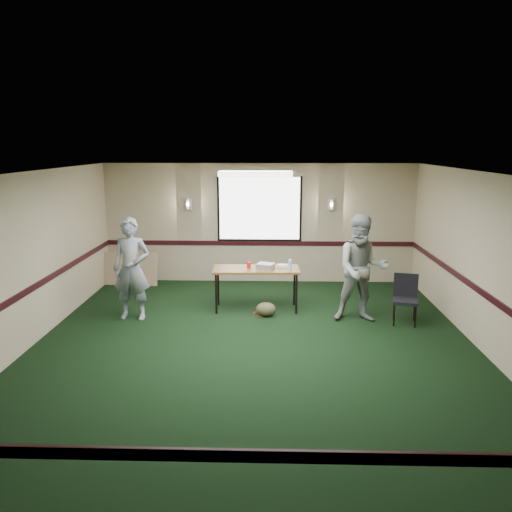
{
  "coord_description": "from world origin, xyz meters",
  "views": [
    {
      "loc": [
        0.25,
        -7.19,
        3.1
      ],
      "look_at": [
        0.0,
        1.3,
        1.2
      ],
      "focal_mm": 35.0,
      "sensor_mm": 36.0,
      "label": 1
    }
  ],
  "objects_px": {
    "conference_chair": "(405,295)",
    "person_left": "(131,269)",
    "folding_table": "(256,271)",
    "person_right": "(362,269)",
    "projector": "(266,266)"
  },
  "relations": [
    {
      "from": "folding_table",
      "to": "conference_chair",
      "type": "xyz_separation_m",
      "value": [
        2.66,
        -0.63,
        -0.25
      ]
    },
    {
      "from": "conference_chair",
      "to": "person_right",
      "type": "height_order",
      "value": "person_right"
    },
    {
      "from": "conference_chair",
      "to": "folding_table",
      "type": "bearing_deg",
      "value": 179.38
    },
    {
      "from": "person_left",
      "to": "person_right",
      "type": "height_order",
      "value": "person_right"
    },
    {
      "from": "person_left",
      "to": "projector",
      "type": "bearing_deg",
      "value": 16.63
    },
    {
      "from": "projector",
      "to": "conference_chair",
      "type": "height_order",
      "value": "projector"
    },
    {
      "from": "folding_table",
      "to": "person_right",
      "type": "distance_m",
      "value": 1.98
    },
    {
      "from": "person_left",
      "to": "person_right",
      "type": "distance_m",
      "value": 4.1
    },
    {
      "from": "folding_table",
      "to": "person_left",
      "type": "distance_m",
      "value": 2.3
    },
    {
      "from": "projector",
      "to": "person_right",
      "type": "relative_size",
      "value": 0.16
    },
    {
      "from": "folding_table",
      "to": "conference_chair",
      "type": "bearing_deg",
      "value": -14.94
    },
    {
      "from": "conference_chair",
      "to": "person_left",
      "type": "xyz_separation_m",
      "value": [
        -4.88,
        0.06,
        0.42
      ]
    },
    {
      "from": "folding_table",
      "to": "person_left",
      "type": "bearing_deg",
      "value": -167.41
    },
    {
      "from": "folding_table",
      "to": "projector",
      "type": "bearing_deg",
      "value": -11.65
    },
    {
      "from": "folding_table",
      "to": "person_right",
      "type": "height_order",
      "value": "person_right"
    }
  ]
}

